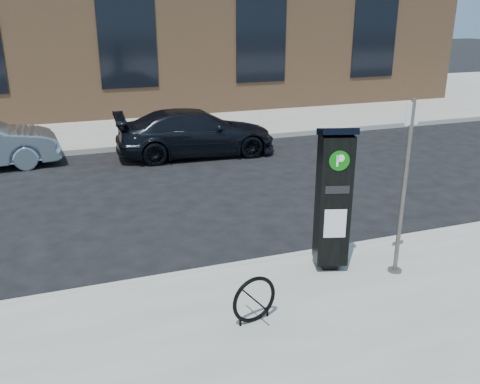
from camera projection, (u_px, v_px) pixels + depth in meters
name	position (u px, v px, depth m)	size (l,w,h in m)	color
ground	(248.00, 270.00, 7.90)	(120.00, 120.00, 0.00)	black
sidewalk_far	(126.00, 111.00, 20.30)	(60.00, 12.00, 0.15)	gray
curb_near	(249.00, 266.00, 7.85)	(60.00, 0.12, 0.16)	#9E9B93
curb_far	(153.00, 146.00, 14.99)	(60.00, 0.12, 0.16)	#9E9B93
building	(109.00, 4.00, 21.60)	(28.00, 10.05, 8.25)	#926542
parking_kiosk	(333.00, 198.00, 7.30)	(0.60, 0.56, 2.18)	black
sign_pole	(404.00, 190.00, 7.12)	(0.23, 0.20, 2.56)	#57514C
bike_rack	(254.00, 300.00, 6.23)	(0.61, 0.18, 0.61)	black
car_dark	(196.00, 133.00, 14.10)	(1.79, 4.40, 1.28)	black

